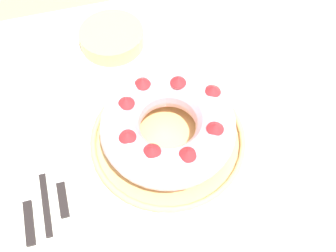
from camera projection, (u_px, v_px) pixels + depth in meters
name	position (u px, v px, depth m)	size (l,w,h in m)	color
ground_plane	(172.00, 249.00, 1.43)	(8.00, 8.00, 0.00)	gray
dining_table	(174.00, 172.00, 0.88)	(1.47, 1.00, 0.73)	silver
serving_dish	(168.00, 139.00, 0.81)	(0.32, 0.32, 0.03)	tan
bundt_cake	(168.00, 126.00, 0.77)	(0.27, 0.27, 0.09)	#E09EAD
fork	(44.00, 186.00, 0.77)	(0.02, 0.18, 0.01)	black
serving_knife	(27.00, 203.00, 0.75)	(0.02, 0.19, 0.01)	black
cake_knife	(61.00, 185.00, 0.77)	(0.02, 0.16, 0.01)	black
side_bowl	(112.00, 37.00, 0.96)	(0.16, 0.16, 0.04)	tan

